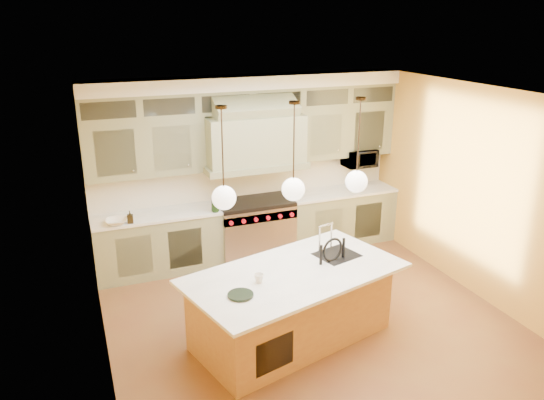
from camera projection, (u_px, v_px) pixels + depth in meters
name	position (u px, v px, depth m)	size (l,w,h in m)	color
floor	(310.00, 321.00, 6.86)	(5.00, 5.00, 0.00)	brown
ceiling	(316.00, 96.00, 5.91)	(5.00, 5.00, 0.00)	white
wall_back	(247.00, 165.00, 8.58)	(5.00, 5.00, 0.00)	gold
wall_front	(449.00, 322.00, 4.18)	(5.00, 5.00, 0.00)	gold
wall_left	(96.00, 248.00, 5.53)	(5.00, 5.00, 0.00)	gold
wall_right	(478.00, 193.00, 7.24)	(5.00, 5.00, 0.00)	gold
back_cabinetry	(252.00, 171.00, 8.36)	(5.00, 0.77, 2.90)	gray
range	(255.00, 228.00, 8.59)	(1.20, 0.74, 0.96)	silver
kitchen_island	(292.00, 304.00, 6.36)	(2.81, 1.96, 1.35)	#9D6538
counter_stool	(339.00, 282.00, 6.41)	(0.51, 0.51, 1.22)	black
microwave	(359.00, 158.00, 9.03)	(0.54, 0.37, 0.30)	black
oil_bottle_a	(215.00, 202.00, 7.96)	(0.12, 0.12, 0.31)	black
oil_bottle_b	(130.00, 217.00, 7.55)	(0.08, 0.08, 0.18)	black
fruit_bowl	(117.00, 222.00, 7.52)	(0.31, 0.31, 0.08)	white
cup	(259.00, 278.00, 5.91)	(0.11, 0.11, 0.10)	white
pendant_left	(224.00, 195.00, 5.60)	(0.26, 0.26, 1.11)	#2D2319
pendant_center	(293.00, 187.00, 5.87)	(0.26, 0.26, 1.11)	#2D2319
pendant_right	(356.00, 179.00, 6.15)	(0.26, 0.26, 1.11)	#2D2319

